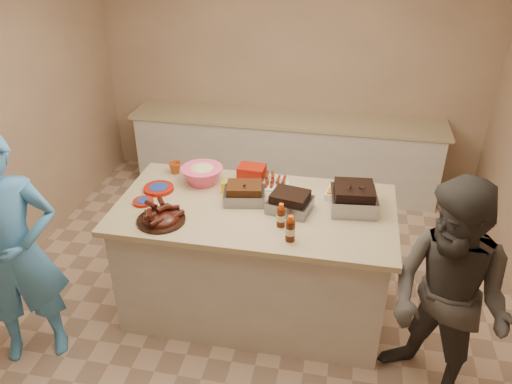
% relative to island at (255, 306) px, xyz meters
% --- Properties ---
extents(room, '(4.50, 5.00, 2.70)m').
position_rel_island_xyz_m(room, '(-0.06, -0.03, 0.00)').
color(room, tan).
rests_on(room, ground).
extents(back_counter, '(3.60, 0.64, 0.90)m').
position_rel_island_xyz_m(back_counter, '(-0.06, 2.17, 0.45)').
color(back_counter, beige).
rests_on(back_counter, ground).
extents(island, '(2.12, 1.12, 1.00)m').
position_rel_island_xyz_m(island, '(0.00, 0.00, 0.00)').
color(island, beige).
rests_on(island, ground).
extents(rib_platter, '(0.45, 0.45, 0.14)m').
position_rel_island_xyz_m(rib_platter, '(-0.63, -0.33, 1.00)').
color(rib_platter, '#3E120B').
rests_on(rib_platter, island).
extents(pulled_pork_tray, '(0.35, 0.28, 0.09)m').
position_rel_island_xyz_m(pulled_pork_tray, '(-0.09, 0.07, 1.00)').
color(pulled_pork_tray, '#47230F').
rests_on(pulled_pork_tray, island).
extents(brisket_tray, '(0.35, 0.31, 0.09)m').
position_rel_island_xyz_m(brisket_tray, '(0.27, 0.00, 1.00)').
color(brisket_tray, black).
rests_on(brisket_tray, island).
extents(roasting_pan, '(0.37, 0.37, 0.13)m').
position_rel_island_xyz_m(roasting_pan, '(0.73, 0.11, 1.00)').
color(roasting_pan, gray).
rests_on(roasting_pan, island).
extents(coleslaw_bowl, '(0.34, 0.34, 0.23)m').
position_rel_island_xyz_m(coleslaw_bowl, '(-0.50, 0.30, 1.00)').
color(coleslaw_bowl, '#F84B7B').
rests_on(coleslaw_bowl, island).
extents(sausage_plate, '(0.31, 0.31, 0.05)m').
position_rel_island_xyz_m(sausage_plate, '(0.07, 0.38, 1.00)').
color(sausage_plate, silver).
rests_on(sausage_plate, island).
extents(mac_cheese_dish, '(0.31, 0.25, 0.08)m').
position_rel_island_xyz_m(mac_cheese_dish, '(0.67, 0.26, 1.00)').
color(mac_cheese_dish, orange).
rests_on(mac_cheese_dish, island).
extents(bbq_bottle_a, '(0.06, 0.06, 0.18)m').
position_rel_island_xyz_m(bbq_bottle_a, '(0.23, -0.22, 1.00)').
color(bbq_bottle_a, '#431505').
rests_on(bbq_bottle_a, island).
extents(bbq_bottle_b, '(0.07, 0.07, 0.20)m').
position_rel_island_xyz_m(bbq_bottle_b, '(0.32, -0.39, 1.00)').
color(bbq_bottle_b, '#431505').
rests_on(bbq_bottle_b, island).
extents(mustard_bottle, '(0.05, 0.05, 0.13)m').
position_rel_island_xyz_m(mustard_bottle, '(-0.28, 0.16, 1.00)').
color(mustard_bottle, yellow).
rests_on(mustard_bottle, island).
extents(sauce_bowl, '(0.15, 0.05, 0.15)m').
position_rel_island_xyz_m(sauce_bowl, '(-0.11, 0.18, 1.00)').
color(sauce_bowl, silver).
rests_on(sauce_bowl, island).
extents(plate_stack_large, '(0.24, 0.24, 0.03)m').
position_rel_island_xyz_m(plate_stack_large, '(-0.81, 0.10, 1.00)').
color(plate_stack_large, maroon).
rests_on(plate_stack_large, island).
extents(plate_stack_small, '(0.16, 0.16, 0.02)m').
position_rel_island_xyz_m(plate_stack_small, '(-0.85, -0.11, 1.00)').
color(plate_stack_small, maroon).
rests_on(plate_stack_small, island).
extents(plastic_cup, '(0.11, 0.10, 0.11)m').
position_rel_island_xyz_m(plastic_cup, '(-0.78, 0.42, 1.00)').
color(plastic_cup, '#9E4416').
rests_on(plastic_cup, island).
extents(basket_stack, '(0.23, 0.18, 0.11)m').
position_rel_island_xyz_m(basket_stack, '(-0.11, 0.45, 1.00)').
color(basket_stack, maroon).
rests_on(basket_stack, island).
extents(guest_blue, '(1.38, 1.92, 0.43)m').
position_rel_island_xyz_m(guest_blue, '(-1.55, -0.77, 0.00)').
color(guest_blue, '#4794DB').
rests_on(guest_blue, ground).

